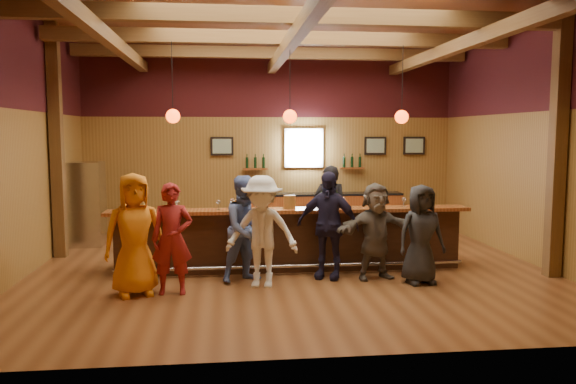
# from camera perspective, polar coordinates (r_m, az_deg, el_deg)

# --- Properties ---
(room) EXTENTS (9.04, 9.00, 4.52)m
(room) POSITION_cam_1_polar(r_m,az_deg,el_deg) (9.91, 0.16, 10.63)
(room) COLOR brown
(room) RESTS_ON ground
(bar_counter) EXTENTS (6.30, 1.07, 1.11)m
(bar_counter) POSITION_cam_1_polar(r_m,az_deg,el_deg) (10.15, 0.19, -4.74)
(bar_counter) COLOR black
(bar_counter) RESTS_ON ground
(back_bar_cabinet) EXTENTS (4.00, 0.52, 0.95)m
(back_bar_cabinet) POSITION_cam_1_polar(r_m,az_deg,el_deg) (13.81, 3.37, -2.08)
(back_bar_cabinet) COLOR brown
(back_bar_cabinet) RESTS_ON ground
(window) EXTENTS (0.95, 0.09, 0.95)m
(window) POSITION_cam_1_polar(r_m,az_deg,el_deg) (13.84, 1.61, 4.49)
(window) COLOR silver
(window) RESTS_ON room
(framed_pictures) EXTENTS (5.35, 0.05, 0.45)m
(framed_pictures) POSITION_cam_1_polar(r_m,az_deg,el_deg) (13.98, 5.15, 4.69)
(framed_pictures) COLOR black
(framed_pictures) RESTS_ON room
(wine_shelves) EXTENTS (3.00, 0.18, 0.30)m
(wine_shelves) POSITION_cam_1_polar(r_m,az_deg,el_deg) (13.79, 1.65, 2.70)
(wine_shelves) COLOR brown
(wine_shelves) RESTS_ON room
(pendant_lights) EXTENTS (4.24, 0.24, 1.37)m
(pendant_lights) POSITION_cam_1_polar(r_m,az_deg,el_deg) (9.82, 0.20, 7.72)
(pendant_lights) COLOR black
(pendant_lights) RESTS_ON room
(stainless_fridge) EXTENTS (0.70, 0.70, 1.80)m
(stainless_fridge) POSITION_cam_1_polar(r_m,az_deg,el_deg) (12.80, -19.79, -1.15)
(stainless_fridge) COLOR silver
(stainless_fridge) RESTS_ON ground
(customer_orange) EXTENTS (1.03, 0.82, 1.83)m
(customer_orange) POSITION_cam_1_polar(r_m,az_deg,el_deg) (8.65, -15.32, -4.18)
(customer_orange) COLOR orange
(customer_orange) RESTS_ON ground
(customer_redvest) EXTENTS (0.62, 0.42, 1.68)m
(customer_redvest) POSITION_cam_1_polar(r_m,az_deg,el_deg) (8.59, -11.69, -4.67)
(customer_redvest) COLOR maroon
(customer_redvest) RESTS_ON ground
(customer_denim) EXTENTS (1.05, 0.97, 1.73)m
(customer_denim) POSITION_cam_1_polar(r_m,az_deg,el_deg) (9.15, -4.23, -3.75)
(customer_denim) COLOR #566DAD
(customer_denim) RESTS_ON ground
(customer_white) EXTENTS (1.26, 0.91, 1.76)m
(customer_white) POSITION_cam_1_polar(r_m,az_deg,el_deg) (8.81, -2.67, -4.03)
(customer_white) COLOR white
(customer_white) RESTS_ON ground
(customer_navy) EXTENTS (1.13, 0.85, 1.79)m
(customer_navy) POSITION_cam_1_polar(r_m,az_deg,el_deg) (9.34, 4.05, -3.37)
(customer_navy) COLOR #1D1A34
(customer_navy) RESTS_ON ground
(customer_brown) EXTENTS (1.55, 0.74, 1.60)m
(customer_brown) POSITION_cam_1_polar(r_m,az_deg,el_deg) (9.40, 8.91, -3.94)
(customer_brown) COLOR #5C544A
(customer_brown) RESTS_ON ground
(customer_dark) EXTENTS (0.84, 0.60, 1.60)m
(customer_dark) POSITION_cam_1_polar(r_m,az_deg,el_deg) (9.26, 13.37, -4.20)
(customer_dark) COLOR black
(customer_dark) RESTS_ON ground
(bartender) EXTENTS (0.73, 0.55, 1.79)m
(bartender) POSITION_cam_1_polar(r_m,az_deg,el_deg) (11.13, 4.30, -1.86)
(bartender) COLOR black
(bartender) RESTS_ON ground
(ice_bucket) EXTENTS (0.21, 0.21, 0.23)m
(ice_bucket) POSITION_cam_1_polar(r_m,az_deg,el_deg) (9.73, 0.16, -1.01)
(ice_bucket) COLOR brown
(ice_bucket) RESTS_ON bar_counter
(bottle_a) EXTENTS (0.08, 0.08, 0.37)m
(bottle_a) POSITION_cam_1_polar(r_m,az_deg,el_deg) (9.86, 3.53, -0.76)
(bottle_a) COLOR black
(bottle_a) RESTS_ON bar_counter
(bottle_b) EXTENTS (0.08, 0.08, 0.37)m
(bottle_b) POSITION_cam_1_polar(r_m,az_deg,el_deg) (9.93, 4.86, -0.72)
(bottle_b) COLOR black
(bottle_b) RESTS_ON bar_counter
(glass_a) EXTENTS (0.07, 0.07, 0.16)m
(glass_a) POSITION_cam_1_polar(r_m,az_deg,el_deg) (9.78, -15.71, -1.20)
(glass_a) COLOR silver
(glass_a) RESTS_ON bar_counter
(glass_b) EXTENTS (0.08, 0.08, 0.18)m
(glass_b) POSITION_cam_1_polar(r_m,az_deg,el_deg) (9.66, -11.16, -1.12)
(glass_b) COLOR silver
(glass_b) RESTS_ON bar_counter
(glass_c) EXTENTS (0.08, 0.08, 0.17)m
(glass_c) POSITION_cam_1_polar(r_m,az_deg,el_deg) (9.66, -7.09, -1.07)
(glass_c) COLOR silver
(glass_c) RESTS_ON bar_counter
(glass_d) EXTENTS (0.09, 0.09, 0.20)m
(glass_d) POSITION_cam_1_polar(r_m,az_deg,el_deg) (9.59, -5.70, -0.99)
(glass_d) COLOR silver
(glass_d) RESTS_ON bar_counter
(glass_e) EXTENTS (0.09, 0.09, 0.20)m
(glass_e) POSITION_cam_1_polar(r_m,az_deg,el_deg) (9.66, -3.38, -0.92)
(glass_e) COLOR silver
(glass_e) RESTS_ON bar_counter
(glass_f) EXTENTS (0.09, 0.09, 0.19)m
(glass_f) POSITION_cam_1_polar(r_m,az_deg,el_deg) (9.85, 5.64, -0.82)
(glass_f) COLOR silver
(glass_f) RESTS_ON bar_counter
(glass_g) EXTENTS (0.08, 0.08, 0.19)m
(glass_g) POSITION_cam_1_polar(r_m,az_deg,el_deg) (10.08, 8.74, -0.74)
(glass_g) COLOR silver
(glass_g) RESTS_ON bar_counter
(glass_h) EXTENTS (0.07, 0.07, 0.17)m
(glass_h) POSITION_cam_1_polar(r_m,az_deg,el_deg) (10.22, 11.69, -0.78)
(glass_h) COLOR silver
(glass_h) RESTS_ON bar_counter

